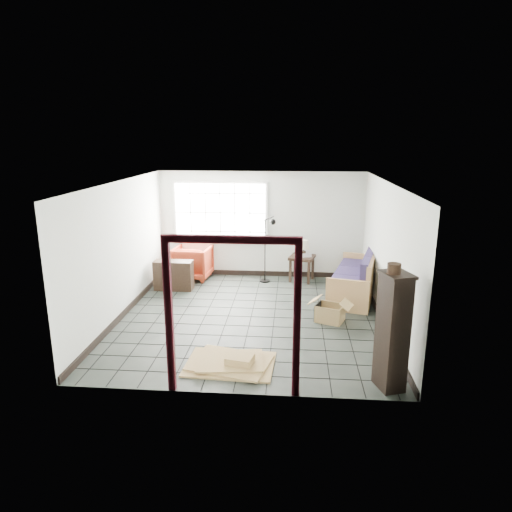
# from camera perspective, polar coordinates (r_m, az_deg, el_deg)

# --- Properties ---
(ground) EXTENTS (5.50, 5.50, 0.00)m
(ground) POSITION_cam_1_polar(r_m,az_deg,el_deg) (8.96, -0.61, -7.60)
(ground) COLOR black
(ground) RESTS_ON ground
(room_shell) EXTENTS (5.02, 5.52, 2.61)m
(room_shell) POSITION_cam_1_polar(r_m,az_deg,el_deg) (8.49, -0.62, 3.01)
(room_shell) COLOR silver
(room_shell) RESTS_ON ground
(window_panel) EXTENTS (2.32, 0.08, 1.52)m
(window_panel) POSITION_cam_1_polar(r_m,az_deg,el_deg) (11.24, -4.47, 5.45)
(window_panel) COLOR silver
(window_panel) RESTS_ON ground
(doorway_trim) EXTENTS (1.80, 0.08, 2.20)m
(doorway_trim) POSITION_cam_1_polar(r_m,az_deg,el_deg) (5.96, -3.03, -5.15)
(doorway_trim) COLOR #3E0E17
(doorway_trim) RESTS_ON ground
(futon_sofa) EXTENTS (1.39, 2.40, 1.00)m
(futon_sofa) POSITION_cam_1_polar(r_m,az_deg,el_deg) (10.25, 12.59, -2.90)
(futon_sofa) COLOR #AE874E
(futon_sofa) RESTS_ON ground
(armchair) EXTENTS (0.93, 0.88, 0.89)m
(armchair) POSITION_cam_1_polar(r_m,az_deg,el_deg) (11.32, -7.90, -0.57)
(armchair) COLOR #993216
(armchair) RESTS_ON ground
(side_table) EXTENTS (0.68, 0.68, 0.62)m
(side_table) POSITION_cam_1_polar(r_m,az_deg,el_deg) (11.04, 5.76, -0.55)
(side_table) COLOR black
(side_table) RESTS_ON ground
(table_lamp) EXTENTS (0.34, 0.34, 0.41)m
(table_lamp) POSITION_cam_1_polar(r_m,az_deg,el_deg) (10.88, 6.01, 1.34)
(table_lamp) COLOR black
(table_lamp) RESTS_ON side_table
(projector) EXTENTS (0.31, 0.27, 0.09)m
(projector) POSITION_cam_1_polar(r_m,az_deg,el_deg) (10.97, 6.13, 0.18)
(projector) COLOR silver
(projector) RESTS_ON side_table
(floor_lamp) EXTENTS (0.43, 0.41, 1.63)m
(floor_lamp) POSITION_cam_1_polar(r_m,az_deg,el_deg) (10.74, 1.59, 1.09)
(floor_lamp) COLOR black
(floor_lamp) RESTS_ON ground
(console_shelf) EXTENTS (0.87, 0.35, 0.68)m
(console_shelf) POSITION_cam_1_polar(r_m,az_deg,el_deg) (10.57, -10.26, -2.38)
(console_shelf) COLOR black
(console_shelf) RESTS_ON ground
(tall_shelf) EXTENTS (0.48, 0.54, 1.67)m
(tall_shelf) POSITION_cam_1_polar(r_m,az_deg,el_deg) (6.53, 16.69, -8.95)
(tall_shelf) COLOR black
(tall_shelf) RESTS_ON ground
(pot) EXTENTS (0.23, 0.23, 0.13)m
(pot) POSITION_cam_1_polar(r_m,az_deg,el_deg) (6.21, 16.87, -1.50)
(pot) COLOR black
(pot) RESTS_ON tall_shelf
(open_box) EXTENTS (0.88, 0.66, 0.45)m
(open_box) POSITION_cam_1_polar(r_m,az_deg,el_deg) (8.81, 9.22, -7.04)
(open_box) COLOR #997E4A
(open_box) RESTS_ON ground
(cardboard_pile) EXTENTS (1.39, 1.13, 0.20)m
(cardboard_pile) POSITION_cam_1_polar(r_m,az_deg,el_deg) (7.18, -3.10, -13.13)
(cardboard_pile) COLOR #997E4A
(cardboard_pile) RESTS_ON ground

